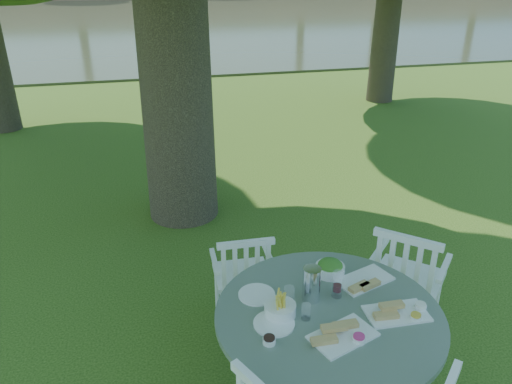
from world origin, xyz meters
TOP-DOWN VIEW (x-y plane):
  - ground at (0.00, 0.00)m, footprint 140.00×140.00m
  - table at (0.06, -1.41)m, footprint 1.40×1.40m
  - chair_ne at (0.87, -0.93)m, footprint 0.67×0.67m
  - chair_nw at (-0.27, -0.51)m, footprint 0.45×0.42m
  - tableware at (0.05, -1.30)m, footprint 1.10×0.88m
  - river at (0.00, 23.00)m, footprint 100.00×28.00m

SIDE VIEW (x-z plane):
  - ground at x=0.00m, z-range 0.00..0.00m
  - river at x=0.00m, z-range -0.06..0.06m
  - chair_nw at x=-0.27m, z-range 0.07..0.93m
  - chair_ne at x=0.87m, z-range 0.08..1.05m
  - table at x=0.06m, z-range 0.24..1.00m
  - tableware at x=0.05m, z-range 0.69..0.92m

